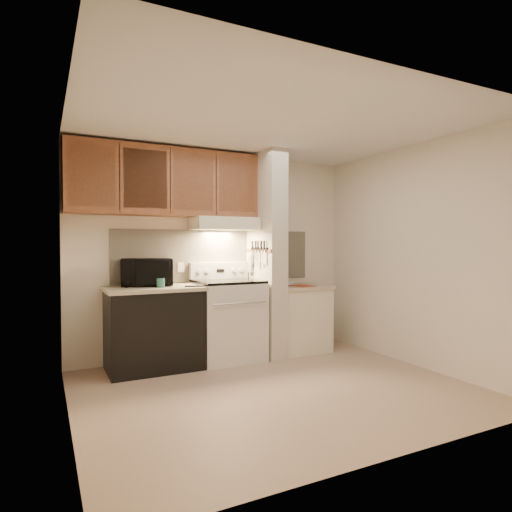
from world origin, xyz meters
TOP-DOWN VIEW (x-y plane):
  - floor at (0.00, 0.00)m, footprint 3.60×3.60m
  - ceiling at (0.00, 0.00)m, footprint 3.60×3.60m
  - wall_back at (0.00, 1.50)m, footprint 3.60×2.50m
  - wall_left at (-1.80, 0.00)m, footprint 0.02×3.00m
  - wall_right at (1.80, 0.00)m, footprint 0.02×3.00m
  - backsplash at (0.00, 1.49)m, footprint 2.60×0.02m
  - range_body at (0.00, 1.16)m, footprint 0.76×0.65m
  - oven_window at (0.00, 0.84)m, footprint 0.50×0.01m
  - oven_handle at (0.00, 0.80)m, footprint 0.65×0.02m
  - cooktop at (0.00, 1.16)m, footprint 0.74×0.64m
  - range_backguard at (0.00, 1.44)m, footprint 0.76×0.08m
  - range_display at (0.00, 1.40)m, footprint 0.10×0.01m
  - range_knob_left_outer at (-0.28, 1.40)m, footprint 0.05×0.02m
  - range_knob_left_inner at (-0.18, 1.40)m, footprint 0.05×0.02m
  - range_knob_right_inner at (0.18, 1.40)m, footprint 0.05×0.02m
  - range_knob_right_outer at (0.28, 1.40)m, footprint 0.05×0.02m
  - dishwasher_front at (-0.88, 1.17)m, footprint 1.00×0.63m
  - left_countertop at (-0.88, 1.17)m, footprint 1.04×0.67m
  - spoon_rest at (-0.48, 0.97)m, footprint 0.22×0.12m
  - teal_jar at (-0.83, 1.06)m, footprint 0.12×0.12m
  - outlet at (-0.48, 1.48)m, footprint 0.08×0.01m
  - microwave at (-0.93, 1.31)m, footprint 0.61×0.46m
  - partition_pillar at (0.51, 1.15)m, footprint 0.22×0.70m
  - pillar_trim at (0.39, 1.15)m, footprint 0.01×0.70m
  - knife_strip at (0.39, 1.10)m, footprint 0.02×0.42m
  - knife_blade_a at (0.38, 0.94)m, footprint 0.01×0.03m
  - knife_handle_a at (0.38, 0.95)m, footprint 0.02×0.02m
  - knife_blade_b at (0.38, 1.01)m, footprint 0.01×0.04m
  - knife_handle_b at (0.38, 1.02)m, footprint 0.02×0.02m
  - knife_blade_c at (0.38, 1.11)m, footprint 0.01×0.04m
  - knife_handle_c at (0.38, 1.11)m, footprint 0.02×0.02m
  - knife_blade_d at (0.38, 1.18)m, footprint 0.01×0.04m
  - knife_handle_d at (0.38, 1.17)m, footprint 0.02×0.02m
  - knife_blade_e at (0.38, 1.27)m, footprint 0.01×0.04m
  - knife_handle_e at (0.38, 1.27)m, footprint 0.02×0.02m
  - oven_mitt at (0.38, 1.32)m, footprint 0.03×0.10m
  - right_cab_base at (0.97, 1.15)m, footprint 0.70×0.60m
  - right_countertop at (0.97, 1.15)m, footprint 0.74×0.64m
  - red_folder at (0.94, 1.00)m, footprint 0.27×0.33m
  - white_box at (0.92, 1.33)m, footprint 0.15×0.11m
  - range_hood at (0.00, 1.28)m, footprint 0.78×0.44m
  - hood_lip at (0.00, 1.07)m, footprint 0.78×0.04m
  - upper_cabinets at (-0.69, 1.32)m, footprint 2.18×0.33m
  - cab_door_a at (-1.51, 1.17)m, footprint 0.46×0.01m
  - cab_gap_a at (-1.23, 1.16)m, footprint 0.01×0.01m
  - cab_door_b at (-0.96, 1.17)m, footprint 0.46×0.01m
  - cab_gap_b at (-0.69, 1.16)m, footprint 0.01×0.01m
  - cab_door_c at (-0.42, 1.17)m, footprint 0.46×0.01m
  - cab_gap_c at (-0.14, 1.16)m, footprint 0.01×0.01m
  - cab_door_d at (0.13, 1.17)m, footprint 0.46×0.01m

SIDE VIEW (x-z plane):
  - floor at x=0.00m, z-range 0.00..0.00m
  - right_cab_base at x=0.97m, z-range 0.00..0.81m
  - dishwasher_front at x=-0.88m, z-range 0.00..0.87m
  - range_body at x=0.00m, z-range 0.00..0.92m
  - oven_window at x=0.00m, z-range 0.35..0.65m
  - oven_handle at x=0.00m, z-range 0.71..0.73m
  - right_countertop at x=0.97m, z-range 0.81..0.85m
  - red_folder at x=0.94m, z-range 0.85..0.86m
  - white_box at x=0.92m, z-range 0.85..0.89m
  - left_countertop at x=-0.88m, z-range 0.87..0.91m
  - spoon_rest at x=-0.48m, z-range 0.91..0.92m
  - cooktop at x=0.00m, z-range 0.92..0.95m
  - teal_jar at x=-0.83m, z-range 0.91..1.01m
  - range_backguard at x=0.00m, z-range 0.95..1.15m
  - range_display at x=0.00m, z-range 1.03..1.07m
  - range_knob_left_outer at x=-0.28m, z-range 1.03..1.07m
  - range_knob_left_inner at x=-0.18m, z-range 1.03..1.07m
  - range_knob_right_inner at x=0.18m, z-range 1.03..1.07m
  - range_knob_right_outer at x=0.28m, z-range 1.03..1.07m
  - microwave at x=-0.93m, z-range 0.91..1.22m
  - outlet at x=-0.48m, z-range 1.04..1.16m
  - oven_mitt at x=0.38m, z-range 1.02..1.25m
  - knife_blade_c at x=0.38m, z-range 1.10..1.30m
  - knife_blade_b at x=0.38m, z-range 1.12..1.30m
  - knife_blade_e at x=0.38m, z-range 1.12..1.30m
  - knife_blade_a at x=0.38m, z-range 1.14..1.30m
  - knife_blade_d at x=0.38m, z-range 1.14..1.30m
  - backsplash at x=0.00m, z-range 0.92..1.55m
  - wall_back at x=0.00m, z-range 1.24..1.26m
  - wall_left at x=-1.80m, z-range 0.00..2.50m
  - wall_right at x=1.80m, z-range 0.00..2.50m
  - partition_pillar at x=0.51m, z-range 0.00..2.50m
  - pillar_trim at x=0.39m, z-range 1.28..1.32m
  - knife_strip at x=0.39m, z-range 1.30..1.34m
  - knife_handle_a at x=0.38m, z-range 1.32..1.42m
  - knife_handle_b at x=0.38m, z-range 1.32..1.42m
  - knife_handle_c at x=0.38m, z-range 1.32..1.42m
  - knife_handle_d at x=0.38m, z-range 1.32..1.42m
  - knife_handle_e at x=0.38m, z-range 1.32..1.42m
  - hood_lip at x=0.00m, z-range 1.55..1.61m
  - range_hood at x=0.00m, z-range 1.55..1.70m
  - upper_cabinets at x=-0.69m, z-range 1.70..2.47m
  - cab_door_a at x=-1.51m, z-range 1.77..2.40m
  - cab_gap_a at x=-1.23m, z-range 1.72..2.45m
  - cab_door_b at x=-0.96m, z-range 1.77..2.40m
  - cab_gap_b at x=-0.69m, z-range 1.72..2.45m
  - cab_door_c at x=-0.42m, z-range 1.77..2.40m
  - cab_gap_c at x=-0.14m, z-range 1.72..2.45m
  - cab_door_d at x=0.13m, z-range 1.77..2.40m
  - ceiling at x=0.00m, z-range 2.50..2.50m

